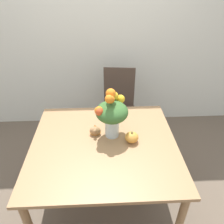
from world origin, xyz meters
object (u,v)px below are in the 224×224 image
at_px(flower_vase, 112,114).
at_px(dining_chair_near_window, 119,107).
at_px(turkey_figurine, 95,129).
at_px(pumpkin, 132,137).

relative_size(flower_vase, dining_chair_near_window, 0.45).
height_order(turkey_figurine, dining_chair_near_window, dining_chair_near_window).
distance_m(pumpkin, turkey_figurine, 0.34).
height_order(pumpkin, turkey_figurine, pumpkin).
bearing_deg(turkey_figurine, dining_chair_near_window, 71.44).
height_order(flower_vase, pumpkin, flower_vase).
relative_size(turkey_figurine, dining_chair_near_window, 0.13).
bearing_deg(dining_chair_near_window, pumpkin, -82.15).
bearing_deg(pumpkin, turkey_figurine, 157.58).
relative_size(pumpkin, turkey_figurine, 0.85).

